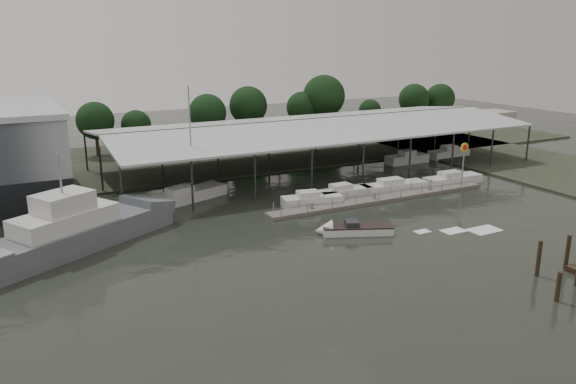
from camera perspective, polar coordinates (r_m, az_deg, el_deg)
name	(u,v)px	position (r m, az deg, el deg)	size (l,w,h in m)	color
ground	(309,253)	(47.91, 2.14, -6.24)	(200.00, 200.00, 0.00)	#232820
land_strip_far	(169,159)	(85.42, -11.96, 3.26)	(140.00, 30.00, 0.30)	#383F2F
land_strip_east	(560,171)	(84.75, 25.92, 1.92)	(20.00, 60.00, 0.30)	#383F2F
covered_boat_shed	(316,124)	(78.12, 2.87, 6.95)	(58.24, 24.00, 6.96)	#B8BABC
floating_dock	(381,199)	(63.64, 9.44, -0.70)	(28.00, 2.00, 1.40)	#655F59
shell_fuel_sign	(464,156)	(70.49, 17.43, 3.49)	(1.10, 0.18, 5.55)	gray
distant_commercial_buildings	(456,119)	(117.39, 16.66, 7.10)	(22.00, 8.00, 4.00)	#9E948B
grey_trawler	(79,230)	(52.04, -20.48, -3.61)	(18.73, 13.10, 8.84)	#585D61
white_sailboat	(189,195)	(63.84, -10.03, -0.26)	(9.21, 5.57, 12.84)	silver
speedboat_underway	(351,230)	(52.71, 6.39, -3.81)	(17.23, 8.62, 2.00)	silver
moored_cruiser_0	(311,200)	(61.02, 2.39, -0.80)	(6.86, 3.35, 1.70)	silver
moored_cruiser_1	(344,192)	(64.20, 5.70, -0.04)	(6.65, 2.28, 1.70)	silver
moored_cruiser_2	(393,187)	(67.52, 10.63, 0.55)	(8.40, 2.86, 1.70)	silver
moored_cruiser_3	(452,179)	(72.69, 16.34, 1.25)	(7.85, 2.39, 1.70)	silver
horizon_tree_line	(299,105)	(99.40, 1.11, 8.82)	(71.64, 8.72, 11.26)	#2F1F15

